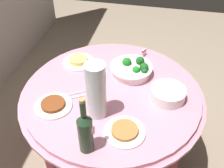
{
  "coord_description": "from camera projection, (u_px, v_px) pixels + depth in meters",
  "views": [
    {
      "loc": [
        -1.18,
        -0.25,
        1.82
      ],
      "look_at": [
        0.0,
        0.0,
        0.79
      ],
      "focal_mm": 41.29,
      "sensor_mm": 36.0,
      "label": 1
    }
  ],
  "objects": [
    {
      "name": "broccoli_bowl",
      "position": [
        132.0,
        69.0,
        1.72
      ],
      "size": [
        0.28,
        0.28,
        0.11
      ],
      "color": "white",
      "rests_on": "buffet_table"
    },
    {
      "name": "food_plate_peanuts",
      "position": [
        125.0,
        131.0,
        1.35
      ],
      "size": [
        0.22,
        0.22,
        0.03
      ],
      "color": "white",
      "rests_on": "buffet_table"
    },
    {
      "name": "food_plate_noodles",
      "position": [
        79.0,
        61.0,
        1.83
      ],
      "size": [
        0.22,
        0.22,
        0.04
      ],
      "color": "white",
      "rests_on": "buffet_table"
    },
    {
      "name": "food_plate_stir_fry",
      "position": [
        53.0,
        105.0,
        1.49
      ],
      "size": [
        0.22,
        0.22,
        0.03
      ],
      "color": "white",
      "rests_on": "buffet_table"
    },
    {
      "name": "label_placard_mid",
      "position": [
        144.0,
        52.0,
        1.88
      ],
      "size": [
        0.05,
        0.03,
        0.05
      ],
      "color": "white",
      "rests_on": "buffet_table"
    },
    {
      "name": "buffet_table",
      "position": [
        112.0,
        128.0,
        1.85
      ],
      "size": [
        1.16,
        1.16,
        0.74
      ],
      "color": "maroon",
      "rests_on": "ground_plane"
    },
    {
      "name": "ground_plane",
      "position": [
        112.0,
        158.0,
        2.09
      ],
      "size": [
        6.0,
        6.0,
        0.0
      ],
      "primitive_type": "plane",
      "color": "gray"
    },
    {
      "name": "plate_stack",
      "position": [
        168.0,
        93.0,
        1.54
      ],
      "size": [
        0.21,
        0.21,
        0.07
      ],
      "color": "white",
      "rests_on": "buffet_table"
    },
    {
      "name": "label_placard_front",
      "position": [
        90.0,
        127.0,
        1.34
      ],
      "size": [
        0.05,
        0.02,
        0.05
      ],
      "color": "white",
      "rests_on": "buffet_table"
    },
    {
      "name": "wine_bottle",
      "position": [
        85.0,
        131.0,
        1.2
      ],
      "size": [
        0.07,
        0.07,
        0.34
      ],
      "color": "#213A24",
      "rests_on": "buffet_table"
    },
    {
      "name": "decorative_fruit_vase",
      "position": [
        96.0,
        93.0,
        1.36
      ],
      "size": [
        0.11,
        0.11,
        0.34
      ],
      "color": "silver",
      "rests_on": "buffet_table"
    },
    {
      "name": "serving_tongs",
      "position": [
        81.0,
        94.0,
        1.58
      ],
      "size": [
        0.12,
        0.16,
        0.01
      ],
      "color": "silver",
      "rests_on": "buffet_table"
    }
  ]
}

